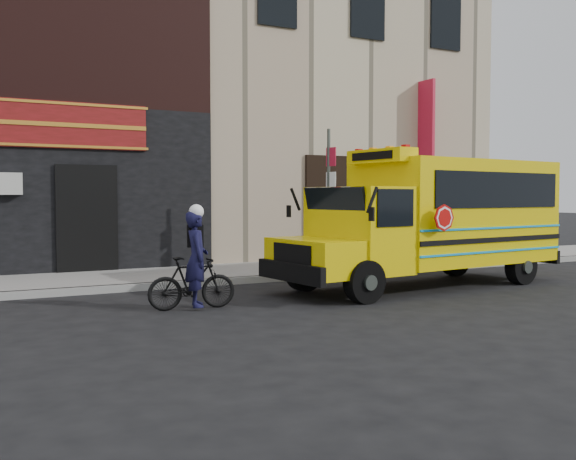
% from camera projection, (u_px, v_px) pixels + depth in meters
% --- Properties ---
extents(ground, '(120.00, 120.00, 0.00)m').
position_uv_depth(ground, '(312.00, 299.00, 12.28)').
color(ground, black).
rests_on(ground, ground).
extents(curb, '(40.00, 0.20, 0.15)m').
position_uv_depth(curb, '(255.00, 279.00, 14.58)').
color(curb, gray).
rests_on(curb, ground).
extents(sidewalk, '(40.00, 3.00, 0.15)m').
position_uv_depth(sidewalk, '(230.00, 272.00, 15.91)').
color(sidewalk, gray).
rests_on(sidewalk, ground).
extents(building, '(20.00, 10.70, 12.00)m').
position_uv_depth(building, '(155.00, 71.00, 21.20)').
color(building, tan).
rests_on(building, sidewalk).
extents(school_bus, '(7.10, 2.91, 2.92)m').
position_uv_depth(school_bus, '(435.00, 217.00, 14.03)').
color(school_bus, black).
rests_on(school_bus, ground).
extents(sign_pole, '(0.11, 0.31, 3.59)m').
position_uv_depth(sign_pole, '(329.00, 197.00, 15.49)').
color(sign_pole, '#39403A').
rests_on(sign_pole, ground).
extents(bicycle, '(1.57, 0.59, 0.92)m').
position_uv_depth(bicycle, '(192.00, 283.00, 11.11)').
color(bicycle, black).
rests_on(bicycle, ground).
extents(cyclist, '(0.52, 0.68, 1.67)m').
position_uv_depth(cyclist, '(197.00, 262.00, 11.11)').
color(cyclist, black).
rests_on(cyclist, ground).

